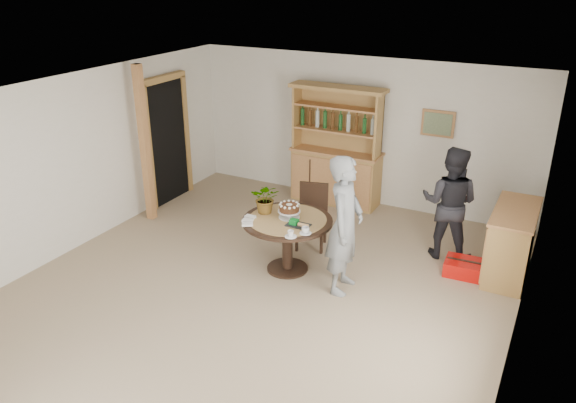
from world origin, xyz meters
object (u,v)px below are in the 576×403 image
Objects in this scene: dining_chair at (312,211)px; red_suitcase at (468,268)px; teen_boy at (345,225)px; sideboard at (511,242)px; adult_person at (449,203)px; hutch at (336,164)px; dining_table at (287,229)px.

red_suitcase is at bearing -11.90° from dining_chair.
dining_chair is 1.32m from teen_boy.
sideboard is 0.78× the size of adult_person.
dining_chair is (-2.70, -0.44, 0.06)m from sideboard.
teen_boy is 1.91m from red_suitcase.
hutch is 1.72m from dining_chair.
teen_boy is (-1.83, -1.37, 0.42)m from sideboard.
hutch is 2.54m from dining_table.
sideboard is (3.04, -1.24, -0.22)m from hutch.
hutch reaches higher than sideboard.
hutch is at bearing 98.27° from dining_table.
hutch reaches higher than adult_person.
teen_boy reaches higher than dining_chair.
teen_boy is at bearing -144.99° from red_suitcase.
dining_table is at bearing -159.47° from red_suitcase.
dining_table is 2.29m from adult_person.
teen_boy is 1.78m from adult_person.
sideboard is 2.02× the size of red_suitcase.
sideboard is 2.32m from teen_boy.
teen_boy is (1.21, -2.61, 0.21)m from hutch.
dining_table is 0.90m from teen_boy.
sideboard is at bearing 171.52° from adult_person.
dining_table is at bearing -154.66° from sideboard.
hutch is 3.06m from red_suitcase.
adult_person reaches higher than dining_table.
hutch is at bearing 20.33° from teen_boy.
hutch is at bearing 157.79° from sideboard.
adult_person is (-0.88, 0.13, 0.34)m from sideboard.
dining_chair is (0.34, -1.68, -0.15)m from hutch.
hutch is 3.29m from sideboard.
dining_chair reaches higher than dining_table.
dining_table is 0.67× the size of teen_boy.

